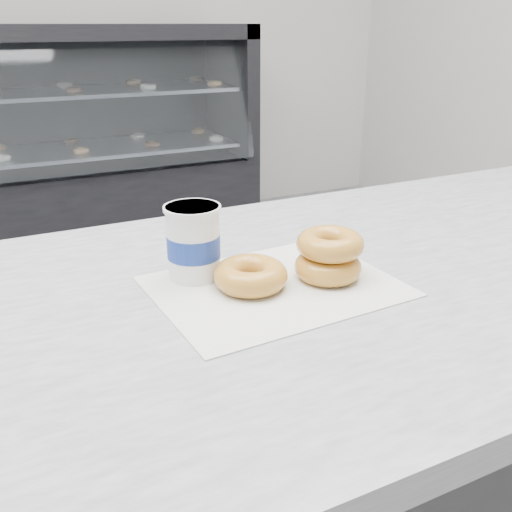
% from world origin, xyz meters
% --- Properties ---
extents(ground, '(5.00, 5.00, 0.00)m').
position_xyz_m(ground, '(0.00, 0.00, 0.00)').
color(ground, gray).
rests_on(ground, ground).
extents(display_case, '(2.40, 0.74, 1.25)m').
position_xyz_m(display_case, '(0.00, 2.12, 0.49)').
color(display_case, black).
rests_on(display_case, ground).
extents(wax_paper, '(0.35, 0.28, 0.00)m').
position_xyz_m(wax_paper, '(0.04, -0.60, 0.90)').
color(wax_paper, silver).
rests_on(wax_paper, counter).
extents(donut_single, '(0.13, 0.13, 0.04)m').
position_xyz_m(donut_single, '(0.01, -0.59, 0.92)').
color(donut_single, gold).
rests_on(donut_single, wax_paper).
extents(donut_stack, '(0.14, 0.14, 0.07)m').
position_xyz_m(donut_stack, '(0.13, -0.61, 0.94)').
color(donut_stack, gold).
rests_on(donut_stack, wax_paper).
extents(coffee_cup, '(0.08, 0.08, 0.11)m').
position_xyz_m(coffee_cup, '(-0.05, -0.52, 0.96)').
color(coffee_cup, white).
rests_on(coffee_cup, counter).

